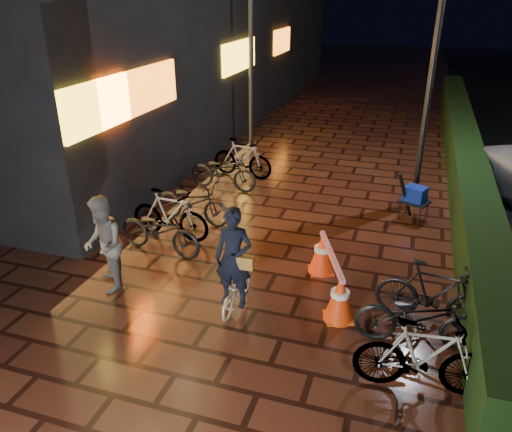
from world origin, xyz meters
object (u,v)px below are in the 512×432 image
(bystander_person, at_px, (104,244))
(traffic_barrier, at_px, (330,273))
(cyclist, at_px, (235,272))
(cart_assembly, at_px, (414,196))

(bystander_person, bearing_deg, traffic_barrier, 70.96)
(traffic_barrier, bearing_deg, cyclist, -147.15)
(bystander_person, xyz_separation_m, traffic_barrier, (3.49, 0.96, -0.44))
(bystander_person, bearing_deg, cart_assembly, 98.32)
(bystander_person, distance_m, traffic_barrier, 3.65)
(bystander_person, relative_size, traffic_barrier, 0.90)
(bystander_person, relative_size, cart_assembly, 1.50)
(cyclist, height_order, cart_assembly, cyclist)
(bystander_person, bearing_deg, cyclist, 58.57)
(cyclist, xyz_separation_m, cart_assembly, (2.47, 4.18, -0.08))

